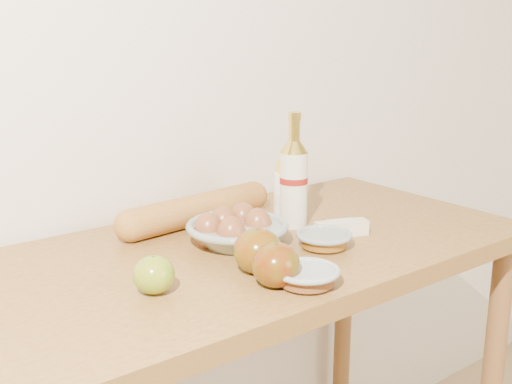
% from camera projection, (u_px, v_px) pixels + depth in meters
% --- Properties ---
extents(back_wall, '(3.50, 0.02, 2.60)m').
position_uv_depth(back_wall, '(159.00, 41.00, 1.46)').
color(back_wall, beige).
rests_on(back_wall, ground).
extents(table, '(1.20, 0.60, 0.90)m').
position_uv_depth(table, '(247.00, 301.00, 1.34)').
color(table, olive).
rests_on(table, ground).
extents(bourbon_bottle, '(0.07, 0.07, 0.26)m').
position_uv_depth(bourbon_bottle, '(294.00, 181.00, 1.41)').
color(bourbon_bottle, beige).
rests_on(bourbon_bottle, table).
extents(cream_bottle, '(0.07, 0.07, 0.14)m').
position_uv_depth(cream_bottle, '(289.00, 194.00, 1.45)').
color(cream_bottle, white).
rests_on(cream_bottle, table).
extents(egg_bowl, '(0.25, 0.25, 0.07)m').
position_uv_depth(egg_bowl, '(236.00, 230.00, 1.31)').
color(egg_bowl, gray).
rests_on(egg_bowl, table).
extents(baguette, '(0.42, 0.11, 0.07)m').
position_uv_depth(baguette, '(197.00, 210.00, 1.44)').
color(baguette, '#C2863B').
rests_on(baguette, table).
extents(apple_yellowgreen, '(0.09, 0.09, 0.07)m').
position_uv_depth(apple_yellowgreen, '(154.00, 275.00, 1.07)').
color(apple_yellowgreen, '#9E951F').
rests_on(apple_yellowgreen, table).
extents(apple_redgreen_front, '(0.10, 0.10, 0.08)m').
position_uv_depth(apple_redgreen_front, '(276.00, 265.00, 1.10)').
color(apple_redgreen_front, maroon).
rests_on(apple_redgreen_front, table).
extents(apple_redgreen_right, '(0.10, 0.10, 0.08)m').
position_uv_depth(apple_redgreen_right, '(258.00, 251.00, 1.16)').
color(apple_redgreen_right, maroon).
rests_on(apple_redgreen_right, table).
extents(sugar_bowl, '(0.15, 0.15, 0.03)m').
position_uv_depth(sugar_bowl, '(307.00, 276.00, 1.11)').
color(sugar_bowl, '#92A099').
rests_on(sugar_bowl, table).
extents(syrup_bowl, '(0.15, 0.15, 0.03)m').
position_uv_depth(syrup_bowl, '(324.00, 240.00, 1.29)').
color(syrup_bowl, gray).
rests_on(syrup_bowl, table).
extents(butter_stick, '(0.12, 0.07, 0.03)m').
position_uv_depth(butter_stick, '(341.00, 228.00, 1.37)').
color(butter_stick, beige).
rests_on(butter_stick, table).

